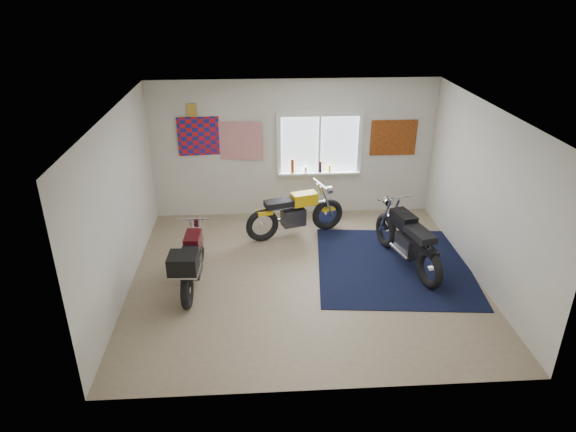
{
  "coord_description": "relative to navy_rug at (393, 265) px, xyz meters",
  "views": [
    {
      "loc": [
        -0.72,
        -7.05,
        4.4
      ],
      "look_at": [
        -0.24,
        0.4,
        0.9
      ],
      "focal_mm": 32.0,
      "sensor_mm": 36.0,
      "label": 1
    }
  ],
  "objects": [
    {
      "name": "flag_display",
      "position": [
        -3.42,
        2.22,
        2.14
      ],
      "size": [
        1.6,
        0.1,
        1.17
      ],
      "color": "red",
      "rests_on": "room_shell"
    },
    {
      "name": "window_assembly",
      "position": [
        -1.02,
        2.21,
        1.36
      ],
      "size": [
        1.66,
        0.17,
        1.26
      ],
      "color": "white",
      "rests_on": "room_shell"
    },
    {
      "name": "oil_bottles",
      "position": [
        -1.27,
        2.14,
        1.01
      ],
      "size": [
        0.79,
        0.07,
        0.28
      ],
      "color": "brown",
      "rests_on": "window_assembly"
    },
    {
      "name": "room_shell",
      "position": [
        -1.52,
        -0.26,
        1.63
      ],
      "size": [
        5.5,
        5.5,
        5.5
      ],
      "color": "white",
      "rests_on": "ground"
    },
    {
      "name": "black_chrome_bike",
      "position": [
        0.2,
        0.01,
        0.45
      ],
      "size": [
        0.76,
        1.99,
        1.04
      ],
      "rotation": [
        0.0,
        0.0,
        1.83
      ],
      "color": "black",
      "rests_on": "navy_rug"
    },
    {
      "name": "navy_rug",
      "position": [
        0.0,
        0.0,
        0.0
      ],
      "size": [
        2.74,
        2.83,
        0.01
      ],
      "primitive_type": "cube",
      "rotation": [
        0.0,
        0.0,
        -0.1
      ],
      "color": "black",
      "rests_on": "ground"
    },
    {
      "name": "triumph_poster",
      "position": [
        0.43,
        2.22,
        1.54
      ],
      "size": [
        0.9,
        0.03,
        0.7
      ],
      "primitive_type": "cube",
      "color": "#A54C14",
      "rests_on": "room_shell"
    },
    {
      "name": "yellow_triumph",
      "position": [
        -1.56,
        1.24,
        0.42
      ],
      "size": [
        1.87,
        0.77,
        0.97
      ],
      "rotation": [
        0.0,
        0.0,
        0.31
      ],
      "color": "black",
      "rests_on": "ground"
    },
    {
      "name": "maroon_tourer",
      "position": [
        -3.28,
        -0.49,
        0.48
      ],
      "size": [
        0.55,
        1.83,
        0.93
      ],
      "rotation": [
        0.0,
        0.0,
        1.53
      ],
      "color": "black",
      "rests_on": "ground"
    },
    {
      "name": "ground",
      "position": [
        -1.52,
        -0.26,
        -0.01
      ],
      "size": [
        5.5,
        5.5,
        0.0
      ],
      "primitive_type": "plane",
      "color": "#9E896B",
      "rests_on": "ground"
    }
  ]
}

